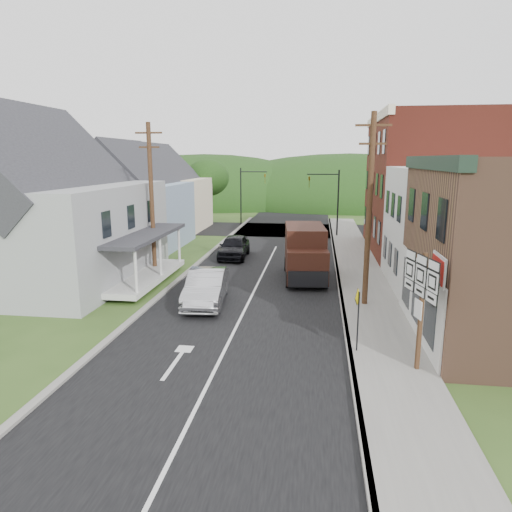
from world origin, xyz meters
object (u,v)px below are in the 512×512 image
at_px(dark_sedan, 234,247).
at_px(warning_sign, 358,311).
at_px(silver_sedan, 207,288).
at_px(delivery_van, 305,253).
at_px(route_sign_cluster, 421,295).

relative_size(dark_sedan, warning_sign, 2.01).
height_order(silver_sedan, delivery_van, delivery_van).
xyz_separation_m(silver_sedan, dark_sedan, (-0.61, 10.59, -0.02)).
bearing_deg(dark_sedan, silver_sedan, -88.17).
bearing_deg(delivery_van, dark_sedan, 129.60).
distance_m(delivery_van, route_sign_cluster, 12.39).
xyz_separation_m(silver_sedan, warning_sign, (6.77, -5.02, 0.83)).
height_order(delivery_van, route_sign_cluster, route_sign_cluster).
height_order(dark_sedan, warning_sign, warning_sign).
bearing_deg(silver_sedan, warning_sign, -41.93).
xyz_separation_m(delivery_van, route_sign_cluster, (4.02, -11.66, 1.12)).
bearing_deg(warning_sign, delivery_van, 122.94).
xyz_separation_m(dark_sedan, route_sign_cluster, (9.20, -16.85, 1.88)).
height_order(delivery_van, warning_sign, delivery_van).
bearing_deg(silver_sedan, dark_sedan, 87.88).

